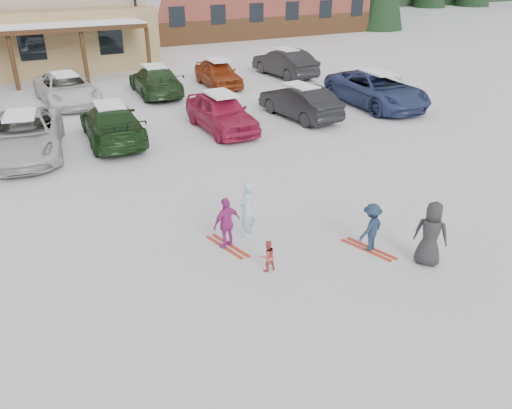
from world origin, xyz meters
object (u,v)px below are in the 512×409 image
parked_car_11 (155,81)px  parked_car_12 (218,73)px  parked_car_3 (112,123)px  parked_car_10 (67,89)px  child_navy (371,228)px  parked_car_4 (221,112)px  parked_car_5 (300,102)px  bystander_dark (431,234)px  parked_car_2 (24,135)px  parked_car_13 (285,63)px  parked_car_6 (376,89)px  toddler_red (268,256)px  adult_skier (247,209)px  child_magenta (227,223)px  lamp_post (136,10)px

parked_car_11 → parked_car_12: bearing=-171.7°
parked_car_3 → parked_car_10: bearing=-80.8°
child_navy → parked_car_4: bearing=-111.3°
parked_car_5 → parked_car_12: bearing=-90.1°
bystander_dark → parked_car_4: bystander_dark is taller
parked_car_2 → parked_car_13: size_ratio=1.12×
parked_car_6 → parked_car_12: size_ratio=1.37×
toddler_red → bystander_dark: (3.37, -1.44, 0.39)m
adult_skier → parked_car_6: size_ratio=0.27×
toddler_red → parked_car_6: size_ratio=0.13×
parked_car_3 → bystander_dark: bearing=113.9°
parked_car_12 → toddler_red: bearing=-106.9°
child_navy → parked_car_5: size_ratio=0.28×
child_navy → parked_car_13: (8.17, 17.88, 0.17)m
bystander_dark → parked_car_3: (-4.35, 11.87, -0.06)m
child_navy → parked_car_3: size_ratio=0.25×
child_magenta → parked_car_10: parked_car_10 is taller
parked_car_13 → parked_car_11: bearing=0.9°
lamp_post → bystander_dark: bearing=-91.7°
parked_car_10 → bystander_dark: bearing=-78.5°
adult_skier → parked_car_11: (2.39, 15.15, -0.04)m
adult_skier → parked_car_5: adult_skier is taller
bystander_dark → parked_car_6: bearing=-70.1°
child_navy → parked_car_6: (8.64, 10.21, 0.18)m
parked_car_6 → parked_car_11: (-8.54, 6.90, -0.07)m
parked_car_10 → child_magenta: bearing=-89.1°
parked_car_4 → bystander_dark: bearing=-89.3°
toddler_red → parked_car_6: bearing=-138.0°
child_navy → parked_car_6: size_ratio=0.21×
child_magenta → lamp_post: bearing=-114.7°
child_navy → parked_car_2: parked_car_2 is taller
parked_car_4 → parked_car_6: 7.97m
parked_car_4 → toddler_red: bearing=-108.3°
parked_car_4 → parked_car_6: (7.97, 0.03, 0.04)m
toddler_red → parked_car_2: (-4.05, 10.36, 0.36)m
parked_car_4 → parked_car_5: bearing=0.2°
bystander_dark → adult_skier: bearing=10.3°
bystander_dark → parked_car_6: 13.74m
lamp_post → bystander_dark: 26.26m
bystander_dark → parked_car_10: (-4.97, 18.42, -0.06)m
parked_car_5 → parked_car_6: 4.24m
child_navy → parked_car_4: (0.67, 10.18, 0.14)m
bystander_dark → parked_car_10: size_ratio=0.30×
lamp_post → parked_car_5: (2.83, -14.85, -2.68)m
child_navy → bystander_dark: bystander_dark is taller
parked_car_6 → parked_car_10: bearing=153.2°
parked_car_5 → parked_car_11: bearing=-63.8°
child_magenta → parked_car_3: 9.13m
lamp_post → parked_car_10: bearing=-126.8°
child_navy → parked_car_5: parked_car_5 is taller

